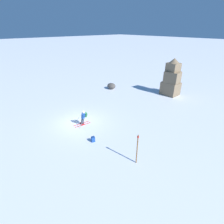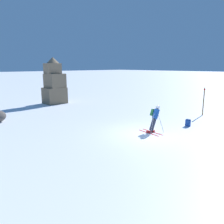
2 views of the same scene
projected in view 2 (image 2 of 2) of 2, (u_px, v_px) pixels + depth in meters
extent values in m
plane|color=white|center=(146.00, 134.00, 13.52)|extent=(300.00, 300.00, 0.00)
cube|color=red|center=(148.00, 133.00, 13.74)|extent=(0.27, 1.69, 0.01)
cube|color=red|center=(152.00, 132.00, 13.96)|extent=(0.27, 1.69, 0.01)
cube|color=#B21919|center=(149.00, 132.00, 13.73)|extent=(0.17, 0.29, 0.12)
cube|color=#B21919|center=(152.00, 131.00, 13.94)|extent=(0.17, 0.29, 0.12)
cylinder|color=#2D3342|center=(153.00, 125.00, 13.86)|extent=(0.55, 0.32, 0.84)
cylinder|color=#194799|center=(156.00, 114.00, 13.87)|extent=(0.57, 0.40, 0.70)
sphere|color=tan|center=(158.00, 107.00, 13.87)|extent=(0.31, 0.25, 0.29)
sphere|color=silver|center=(158.00, 107.00, 13.87)|extent=(0.36, 0.29, 0.33)
cube|color=#236633|center=(153.00, 113.00, 14.07)|extent=(0.43, 0.22, 0.51)
cylinder|color=#B7B7BC|center=(152.00, 125.00, 13.37)|extent=(0.93, 0.43, 1.22)
cylinder|color=#B7B7BC|center=(161.00, 124.00, 13.88)|extent=(0.08, 0.52, 1.06)
cube|color=#7A664C|center=(55.00, 96.00, 24.36)|extent=(2.23, 1.90, 1.77)
cube|color=#7A664C|center=(55.00, 81.00, 24.03)|extent=(2.06, 1.90, 1.52)
cube|color=#7A664C|center=(52.00, 69.00, 23.73)|extent=(1.63, 1.56, 1.11)
cone|color=#7A664C|center=(53.00, 60.00, 23.56)|extent=(1.34, 1.34, 0.66)
cube|color=#194293|center=(188.00, 123.00, 15.26)|extent=(0.29, 0.35, 0.44)
cube|color=navy|center=(188.00, 120.00, 15.21)|extent=(0.26, 0.31, 0.06)
cylinder|color=brown|center=(204.00, 102.00, 18.39)|extent=(0.08, 0.08, 2.36)
cylinder|color=red|center=(205.00, 90.00, 18.18)|extent=(0.13, 0.13, 0.10)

